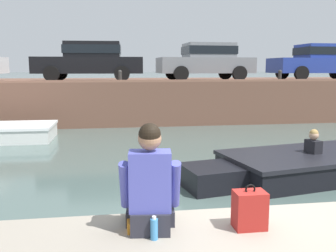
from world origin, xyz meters
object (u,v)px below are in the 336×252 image
object	(u,v)px
car_right_inner_blue	(322,60)
mooring_bollard_east	(280,75)
motorboat_passing	(332,162)
car_centre_grey	(206,60)
person_seated_left	(150,189)
car_left_inner_black	(91,60)
bottle_drink	(154,229)
backpack_on_ledge	(249,210)
mooring_bollard_mid	(120,76)

from	to	relation	value
car_right_inner_blue	mooring_bollard_east	xyz separation A→B (m)	(-2.67, -1.56, -0.61)
motorboat_passing	car_centre_grey	world-z (taller)	car_centre_grey
car_right_inner_blue	person_seated_left	size ratio (longest dim) A/B	4.58
car_left_inner_black	mooring_bollard_east	xyz separation A→B (m)	(7.38, -1.55, -0.61)
car_centre_grey	bottle_drink	distance (m)	13.29
car_right_inner_blue	bottle_drink	world-z (taller)	car_right_inner_blue
car_right_inner_blue	backpack_on_ledge	distance (m)	14.99
mooring_bollard_east	mooring_bollard_mid	bearing A→B (deg)	180.00
car_right_inner_blue	person_seated_left	xyz separation A→B (m)	(-8.91, -12.46, -1.38)
motorboat_passing	backpack_on_ledge	world-z (taller)	backpack_on_ledge
motorboat_passing	car_centre_grey	distance (m)	8.92
motorboat_passing	bottle_drink	world-z (taller)	same
mooring_bollard_mid	backpack_on_ledge	world-z (taller)	mooring_bollard_mid
car_left_inner_black	car_centre_grey	bearing A→B (deg)	0.07
bottle_drink	car_right_inner_blue	bearing A→B (deg)	54.92
mooring_bollard_mid	backpack_on_ledge	xyz separation A→B (m)	(0.89, -11.00, -0.98)
car_right_inner_blue	mooring_bollard_east	world-z (taller)	car_right_inner_blue
car_left_inner_black	mooring_bollard_east	bearing A→B (deg)	-11.87
car_left_inner_black	person_seated_left	bearing A→B (deg)	-84.76
motorboat_passing	person_seated_left	bearing A→B (deg)	-137.46
car_left_inner_black	mooring_bollard_east	distance (m)	7.57
car_centre_grey	car_right_inner_blue	world-z (taller)	same
motorboat_passing	mooring_bollard_mid	bearing A→B (deg)	120.90
car_centre_grey	backpack_on_ledge	world-z (taller)	car_centre_grey
mooring_bollard_east	bottle_drink	world-z (taller)	mooring_bollard_east
motorboat_passing	backpack_on_ledge	distance (m)	5.21
motorboat_passing	car_left_inner_black	world-z (taller)	car_left_inner_black
car_right_inner_blue	mooring_bollard_mid	size ratio (longest dim) A/B	9.94
mooring_bollard_east	backpack_on_ledge	xyz separation A→B (m)	(-5.36, -11.00, -0.98)
motorboat_passing	mooring_bollard_mid	size ratio (longest dim) A/B	13.98
mooring_bollard_east	bottle_drink	xyz separation A→B (m)	(-6.23, -11.11, -1.05)
car_centre_grey	mooring_bollard_east	xyz separation A→B (m)	(2.59, -1.56, -0.61)
car_left_inner_black	person_seated_left	xyz separation A→B (m)	(1.14, -12.46, -1.38)
motorboat_passing	car_right_inner_blue	size ratio (longest dim) A/B	1.41
car_right_inner_blue	backpack_on_ledge	world-z (taller)	car_right_inner_blue
car_centre_grey	motorboat_passing	bearing A→B (deg)	-86.31
car_left_inner_black	motorboat_passing	bearing A→B (deg)	-58.14
car_left_inner_black	car_centre_grey	distance (m)	4.79
mooring_bollard_mid	motorboat_passing	bearing A→B (deg)	-59.10
bottle_drink	backpack_on_ledge	world-z (taller)	backpack_on_ledge
motorboat_passing	backpack_on_ledge	size ratio (longest dim) A/B	15.25
bottle_drink	backpack_on_ledge	distance (m)	0.88
car_left_inner_black	mooring_bollard_east	size ratio (longest dim) A/B	9.77
mooring_bollard_mid	car_left_inner_black	bearing A→B (deg)	125.99
motorboat_passing	car_right_inner_blue	distance (m)	10.07
mooring_bollard_mid	bottle_drink	world-z (taller)	mooring_bollard_mid
car_centre_grey	backpack_on_ledge	bearing A→B (deg)	-102.43
car_left_inner_black	car_right_inner_blue	world-z (taller)	same
mooring_bollard_east	person_seated_left	distance (m)	12.59
car_centre_grey	car_left_inner_black	bearing A→B (deg)	-179.93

